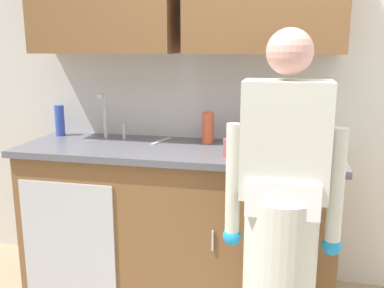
{
  "coord_description": "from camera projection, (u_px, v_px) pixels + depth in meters",
  "views": [
    {
      "loc": [
        0.11,
        -1.78,
        1.54
      ],
      "look_at": [
        -0.42,
        0.55,
        1.0
      ],
      "focal_mm": 40.27,
      "sensor_mm": 36.0,
      "label": 1
    }
  ],
  "objects": [
    {
      "name": "person_at_sink",
      "position": [
        281.0,
        234.0,
        1.99
      ],
      "size": [
        0.55,
        0.34,
        1.62
      ],
      "color": "white",
      "rests_on": "ground"
    },
    {
      "name": "bottle_cleaner_spray",
      "position": [
        247.0,
        125.0,
        2.68
      ],
      "size": [
        0.07,
        0.07,
        0.24
      ],
      "primitive_type": "cylinder",
      "color": "#334CB2",
      "rests_on": "countertop"
    },
    {
      "name": "knife_on_counter",
      "position": [
        161.0,
        141.0,
        2.8
      ],
      "size": [
        0.08,
        0.24,
        0.01
      ],
      "primitive_type": "cube",
      "rotation": [
        0.0,
        0.0,
        4.49
      ],
      "color": "silver",
      "rests_on": "countertop"
    },
    {
      "name": "bottle_water_short",
      "position": [
        301.0,
        130.0,
        2.63
      ],
      "size": [
        0.06,
        0.06,
        0.21
      ],
      "primitive_type": "cylinder",
      "color": "#D8D14C",
      "rests_on": "countertop"
    },
    {
      "name": "counter_cabinet",
      "position": [
        177.0,
        222.0,
        2.74
      ],
      "size": [
        1.9,
        0.62,
        0.9
      ],
      "color": "brown",
      "rests_on": "ground"
    },
    {
      "name": "countertop",
      "position": [
        177.0,
        150.0,
        2.64
      ],
      "size": [
        1.96,
        0.66,
        0.04
      ],
      "primitive_type": "cube",
      "color": "#595960",
      "rests_on": "counter_cabinet"
    },
    {
      "name": "cup_by_sink",
      "position": [
        230.0,
        148.0,
        2.4
      ],
      "size": [
        0.08,
        0.08,
        0.1
      ],
      "primitive_type": "cylinder",
      "color": "#B24C47",
      "rests_on": "countertop"
    },
    {
      "name": "kitchen_wall_with_uppers",
      "position": [
        251.0,
        57.0,
        2.71
      ],
      "size": [
        4.8,
        0.44,
        2.7
      ],
      "color": "beige",
      "rests_on": "ground"
    },
    {
      "name": "sink",
      "position": [
        103.0,
        145.0,
        2.75
      ],
      "size": [
        0.5,
        0.36,
        0.35
      ],
      "color": "#B7BABF",
      "rests_on": "counter_cabinet"
    },
    {
      "name": "bottle_dish_liquid",
      "position": [
        208.0,
        128.0,
        2.72
      ],
      "size": [
        0.07,
        0.07,
        0.2
      ],
      "primitive_type": "cylinder",
      "color": "#E05933",
      "rests_on": "countertop"
    },
    {
      "name": "bottle_water_tall",
      "position": [
        60.0,
        120.0,
        2.96
      ],
      "size": [
        0.06,
        0.06,
        0.21
      ],
      "primitive_type": "cylinder",
      "color": "#334CB2",
      "rests_on": "countertop"
    },
    {
      "name": "sponge",
      "position": [
        330.0,
        155.0,
        2.38
      ],
      "size": [
        0.11,
        0.07,
        0.03
      ],
      "primitive_type": "cube",
      "color": "#4CBF4C",
      "rests_on": "countertop"
    }
  ]
}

